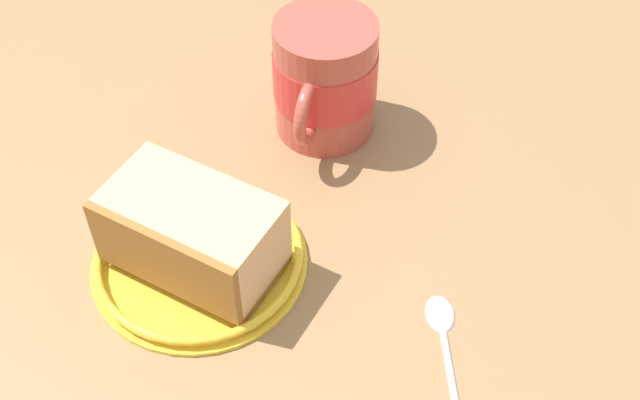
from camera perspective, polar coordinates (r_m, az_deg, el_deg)
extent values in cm
cube|color=#936D47|center=(61.19, -1.39, -4.30)|extent=(116.63, 116.63, 2.43)
cylinder|color=yellow|center=(59.92, -8.21, -4.14)|extent=(15.33, 15.33, 0.68)
torus|color=yellow|center=(59.41, -8.28, -3.76)|extent=(14.74, 14.74, 0.63)
cube|color=#9E662D|center=(59.42, -8.27, -3.76)|extent=(10.55, 13.17, 0.60)
cube|color=#EAB27F|center=(57.09, -8.60, -1.88)|extent=(10.55, 13.17, 5.47)
cube|color=#9E662D|center=(55.51, -10.64, -4.25)|extent=(5.37, 10.80, 5.47)
cylinder|color=#BF4C3F|center=(66.13, 0.36, 8.34)|extent=(8.07, 8.07, 9.92)
cylinder|color=red|center=(65.84, 0.36, 8.64)|extent=(8.23, 8.23, 4.05)
cylinder|color=black|center=(63.84, 0.37, 10.88)|extent=(7.10, 7.10, 0.40)
torus|color=#BF4C3F|center=(63.23, -0.75, 6.11)|extent=(4.88, 3.91, 5.33)
ellipsoid|color=silver|center=(57.32, 8.22, -7.49)|extent=(3.32, 3.61, 0.80)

